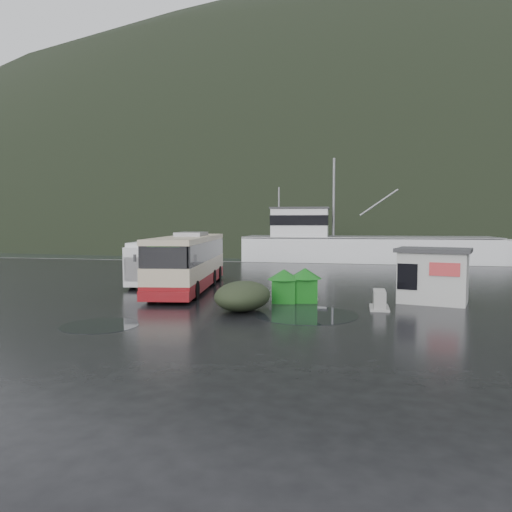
% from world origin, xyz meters
% --- Properties ---
extents(ground, '(160.00, 160.00, 0.00)m').
position_xyz_m(ground, '(0.00, 0.00, 0.00)').
color(ground, black).
rests_on(ground, ground).
extents(harbor_water, '(300.00, 180.00, 0.02)m').
position_xyz_m(harbor_water, '(0.00, 110.00, 0.00)').
color(harbor_water, black).
rests_on(harbor_water, ground).
extents(quay_edge, '(160.00, 0.60, 1.50)m').
position_xyz_m(quay_edge, '(0.00, 20.00, 0.00)').
color(quay_edge, '#999993').
rests_on(quay_edge, ground).
extents(headland, '(780.00, 540.00, 570.00)m').
position_xyz_m(headland, '(10.00, 250.00, 0.00)').
color(headland, black).
rests_on(headland, ground).
extents(coach_bus, '(4.30, 11.28, 3.11)m').
position_xyz_m(coach_bus, '(-3.26, 1.82, 0.00)').
color(coach_bus, '#C7B596').
rests_on(coach_bus, ground).
extents(white_van, '(2.89, 6.34, 2.56)m').
position_xyz_m(white_van, '(-5.81, 3.50, 0.00)').
color(white_van, white).
rests_on(white_van, ground).
extents(waste_bin_left, '(1.20, 1.20, 1.52)m').
position_xyz_m(waste_bin_left, '(2.49, -1.50, 0.00)').
color(waste_bin_left, '#116414').
rests_on(waste_bin_left, ground).
extents(waste_bin_right, '(1.28, 1.28, 1.56)m').
position_xyz_m(waste_bin_right, '(3.41, -1.18, 0.00)').
color(waste_bin_right, '#116414').
rests_on(waste_bin_right, ground).
extents(dome_tent, '(2.55, 3.33, 1.22)m').
position_xyz_m(dome_tent, '(1.13, -3.92, 0.00)').
color(dome_tent, '#27301D').
rests_on(dome_tent, ground).
extents(ticket_kiosk, '(3.66, 3.10, 2.48)m').
position_xyz_m(ticket_kiosk, '(9.12, -0.19, 0.00)').
color(ticket_kiosk, '#BBBBB7').
rests_on(ticket_kiosk, ground).
extents(jersey_barrier_a, '(1.06, 1.76, 0.83)m').
position_xyz_m(jersey_barrier_a, '(3.48, -0.09, 0.00)').
color(jersey_barrier_a, '#999993').
rests_on(jersey_barrier_a, ground).
extents(jersey_barrier_b, '(0.76, 1.46, 0.72)m').
position_xyz_m(jersey_barrier_b, '(8.22, -0.12, 0.00)').
color(jersey_barrier_b, '#999993').
rests_on(jersey_barrier_b, ground).
extents(jersey_barrier_c, '(0.79, 1.57, 0.78)m').
position_xyz_m(jersey_barrier_c, '(6.69, -2.40, 0.00)').
color(jersey_barrier_c, '#999993').
rests_on(jersey_barrier_c, ground).
extents(fishing_trawler, '(29.22, 7.69, 11.58)m').
position_xyz_m(fishing_trawler, '(6.48, 27.46, 0.00)').
color(fishing_trawler, white).
rests_on(fishing_trawler, ground).
extents(puddles, '(10.39, 6.96, 0.01)m').
position_xyz_m(puddles, '(1.63, -5.47, 0.01)').
color(puddles, black).
rests_on(puddles, ground).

